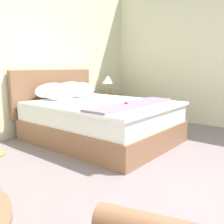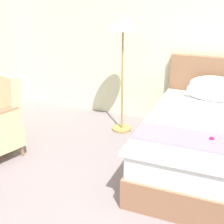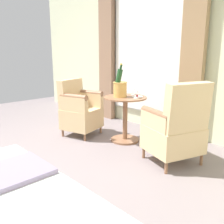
# 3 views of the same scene
# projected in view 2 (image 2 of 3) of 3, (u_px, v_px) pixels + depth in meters

# --- Properties ---
(wall_headboard_side) EXTENTS (5.75, 0.12, 2.84)m
(wall_headboard_side) POSITION_uv_depth(u_px,v_px,m) (181.00, 28.00, 4.39)
(wall_headboard_side) COLOR beige
(wall_headboard_side) RESTS_ON ground
(bed) EXTENTS (1.69, 2.20, 1.07)m
(bed) POSITION_uv_depth(u_px,v_px,m) (222.00, 139.00, 3.55)
(bed) COLOR #885D42
(bed) RESTS_ON ground
(floor_lamp_brass) EXTENTS (0.39, 0.39, 1.64)m
(floor_lamp_brass) POSITION_uv_depth(u_px,v_px,m) (123.00, 32.00, 4.08)
(floor_lamp_brass) COLOR olive
(floor_lamp_brass) RESTS_ON ground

